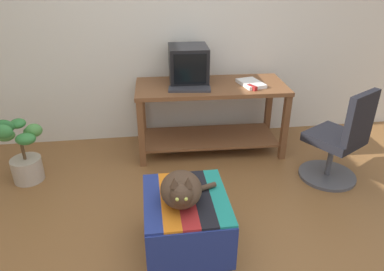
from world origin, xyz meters
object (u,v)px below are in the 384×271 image
cat (181,190)px  office_chair (340,143)px  desk (211,106)px  keyboard (190,89)px  book (251,83)px  tv_monitor (188,65)px  stapler (252,87)px  ottoman_with_blanket (186,223)px  potted_plant (23,153)px

cat → office_chair: bearing=31.3°
desk → cat: 1.55m
keyboard → cat: keyboard is taller
keyboard → book: (0.62, 0.07, 0.00)m
keyboard → tv_monitor: bearing=92.7°
cat → stapler: bearing=62.4°
ottoman_with_blanket → office_chair: bearing=25.1°
stapler → book: bearing=52.9°
keyboard → office_chair: (1.26, -0.61, -0.35)m
book → office_chair: office_chair is taller
desk → tv_monitor: bearing=154.5°
ottoman_with_blanket → office_chair: 1.62m
cat → potted_plant: 1.73m
potted_plant → keyboard: bearing=8.9°
keyboard → stapler: (0.60, -0.06, 0.01)m
keyboard → book: size_ratio=1.35×
cat → stapler: stapler is taller
stapler → cat: bearing=-148.8°
book → ottoman_with_blanket: size_ratio=0.46×
book → stapler: bearing=-113.9°
potted_plant → office_chair: bearing=-7.5°
tv_monitor → ottoman_with_blanket: tv_monitor is taller
office_chair → potted_plant: bearing=-37.7°
ottoman_with_blanket → office_chair: size_ratio=0.73×
keyboard → potted_plant: bearing=-163.9°
cat → potted_plant: cat is taller
tv_monitor → cat: size_ratio=1.02×
book → desk: bearing=158.1°
ottoman_with_blanket → book: bearing=59.2°
book → potted_plant: book is taller
desk → ottoman_with_blanket: desk is taller
book → potted_plant: 2.23m
office_chair → keyboard: bearing=-56.0°
keyboard → cat: bearing=-92.4°
keyboard → stapler: bearing=1.7°
potted_plant → tv_monitor: bearing=17.3°
ottoman_with_blanket → stapler: 1.56m
book → potted_plant: size_ratio=0.47×
book → keyboard: bearing=173.7°
desk → potted_plant: desk is taller
keyboard → ottoman_with_blanket: keyboard is taller
desk → tv_monitor: size_ratio=3.68×
potted_plant → stapler: 2.20m
keyboard → stapler: 0.60m
tv_monitor → potted_plant: tv_monitor is taller
cat → office_chair: size_ratio=0.46×
desk → keyboard: keyboard is taller
tv_monitor → keyboard: (-0.02, -0.25, -0.17)m
tv_monitor → stapler: bearing=-25.7°
cat → keyboard: bearing=85.5°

